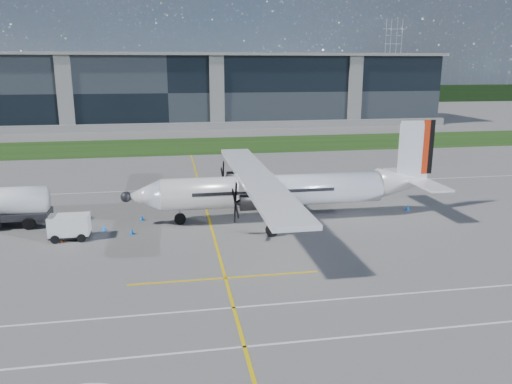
{
  "coord_description": "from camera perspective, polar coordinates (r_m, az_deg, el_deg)",
  "views": [
    {
      "loc": [
        -0.08,
        -34.84,
        12.9
      ],
      "look_at": [
        6.82,
        4.73,
        2.73
      ],
      "focal_mm": 35.0,
      "sensor_mm": 36.0,
      "label": 1
    }
  ],
  "objects": [
    {
      "name": "ground",
      "position": [
        75.94,
        -9.72,
        4.23
      ],
      "size": [
        400.0,
        400.0,
        0.0
      ],
      "primitive_type": "plane",
      "color": "#575452",
      "rests_on": "ground"
    },
    {
      "name": "grass_strip",
      "position": [
        83.83,
        -9.76,
        5.17
      ],
      "size": [
        400.0,
        18.0,
        0.04
      ],
      "primitive_type": "cube",
      "color": "#173B10",
      "rests_on": "ground"
    },
    {
      "name": "terminal_building",
      "position": [
        114.96,
        -10.04,
        11.31
      ],
      "size": [
        120.0,
        20.0,
        15.0
      ],
      "primitive_type": "cube",
      "color": "black",
      "rests_on": "ground"
    },
    {
      "name": "tree_line",
      "position": [
        175.12,
        -10.03,
        10.76
      ],
      "size": [
        400.0,
        6.0,
        6.0
      ],
      "primitive_type": "cube",
      "color": "black",
      "rests_on": "ground"
    },
    {
      "name": "pylon_east",
      "position": [
        203.49,
        15.3,
        14.32
      ],
      "size": [
        9.0,
        4.6,
        30.0
      ],
      "primitive_type": null,
      "color": "gray",
      "rests_on": "ground"
    },
    {
      "name": "yellow_taxiway_centerline",
      "position": [
        46.76,
        -5.74,
        -1.87
      ],
      "size": [
        0.2,
        70.0,
        0.01
      ],
      "primitive_type": "cube",
      "color": "yellow",
      "rests_on": "ground"
    },
    {
      "name": "white_lane_line",
      "position": [
        24.51,
        -8.62,
        -17.72
      ],
      "size": [
        90.0,
        0.15,
        0.01
      ],
      "primitive_type": "cube",
      "color": "white",
      "rests_on": "ground"
    },
    {
      "name": "turboprop_aircraft",
      "position": [
        42.41,
        3.32,
        2.31
      ],
      "size": [
        26.84,
        27.84,
        8.35
      ],
      "primitive_type": null,
      "color": "white",
      "rests_on": "ground"
    },
    {
      "name": "baggage_tug",
      "position": [
        40.74,
        -20.53,
        -3.79
      ],
      "size": [
        3.15,
        1.89,
        1.89
      ],
      "primitive_type": null,
      "color": "white",
      "rests_on": "ground"
    },
    {
      "name": "ground_crew_person",
      "position": [
        40.35,
        -21.34,
        -4.0
      ],
      "size": [
        0.85,
        0.96,
        1.94
      ],
      "primitive_type": "imported",
      "rotation": [
        0.0,
        0.0,
        1.12
      ],
      "color": "#F25907",
      "rests_on": "ground"
    },
    {
      "name": "safety_cone_tail",
      "position": [
        48.03,
        16.91,
        -1.69
      ],
      "size": [
        0.36,
        0.36,
        0.5
      ],
      "primitive_type": "cone",
      "color": "#0E74F7",
      "rests_on": "ground"
    },
    {
      "name": "safety_cone_fwd",
      "position": [
        42.13,
        -17.04,
        -3.91
      ],
      "size": [
        0.36,
        0.36,
        0.5
      ],
      "primitive_type": "cone",
      "color": "#0E74F7",
      "rests_on": "ground"
    },
    {
      "name": "safety_cone_nose_port",
      "position": [
        40.63,
        -14.01,
        -4.37
      ],
      "size": [
        0.36,
        0.36,
        0.5
      ],
      "primitive_type": "cone",
      "color": "#0E74F7",
      "rests_on": "ground"
    },
    {
      "name": "safety_cone_nose_stbd",
      "position": [
        44.0,
        -12.92,
        -2.87
      ],
      "size": [
        0.36,
        0.36,
        0.5
      ],
      "primitive_type": "cone",
      "color": "#0E74F7",
      "rests_on": "ground"
    }
  ]
}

